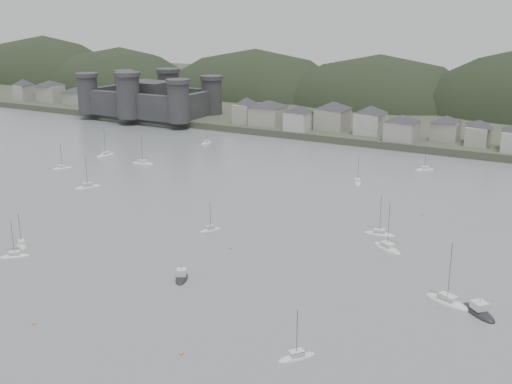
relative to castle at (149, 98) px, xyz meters
The scene contains 10 objects.
ground 216.45m from the castle, 56.28° to the right, with size 900.00×900.00×0.00m, color slate.
far_shore_land 166.61m from the castle, 43.83° to the left, with size 900.00×250.00×3.00m, color #383D2D.
forested_ridge 155.26m from the castle, 35.67° to the left, with size 851.55×103.94×102.57m.
castle is the anchor object (origin of this frame).
waterfront_town 170.64m from the castle, ahead, with size 451.48×28.46×12.92m.
sailboat_lead 95.01m from the castle, 53.34° to the right, with size 8.86×4.60×11.58m.
moored_fleet 161.55m from the castle, 47.86° to the right, with size 250.48×160.61×13.40m.
motor_launch_near 231.09m from the castle, 36.37° to the right, with size 8.60×8.32×4.09m.
motor_launch_far 198.46m from the castle, 49.75° to the right, with size 5.51×7.35×3.69m.
mooring_buoys 178.60m from the castle, 46.53° to the right, with size 163.33×115.39×0.70m.
Camera 1 is at (82.13, -71.44, 55.54)m, focal length 44.60 mm.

